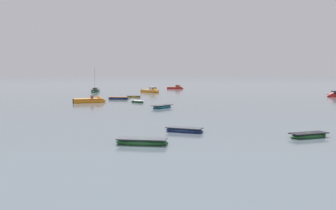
{
  "coord_description": "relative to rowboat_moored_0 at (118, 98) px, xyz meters",
  "views": [
    {
      "loc": [
        -37.54,
        -12.98,
        5.99
      ],
      "look_at": [
        -0.77,
        41.32,
        0.32
      ],
      "focal_mm": 41.76,
      "sensor_mm": 36.0,
      "label": 1
    }
  ],
  "objects": [
    {
      "name": "rowboat_moored_6",
      "position": [
        5.67,
        3.52,
        -0.05
      ],
      "size": [
        3.41,
        2.9,
        0.53
      ],
      "rotation": [
        0.0,
        0.0,
        5.66
      ],
      "color": "gold",
      "rests_on": "ground"
    },
    {
      "name": "sailboat_moored_0",
      "position": [
        8.08,
        30.64,
        0.13
      ],
      "size": [
        5.55,
        6.61,
        7.45
      ],
      "rotation": [
        0.0,
        0.0,
        4.09
      ],
      "color": "#23602D",
      "rests_on": "ground"
    },
    {
      "name": "rowboat_moored_0",
      "position": [
        0.0,
        0.0,
        0.0
      ],
      "size": [
        4.33,
        4.27,
        0.72
      ],
      "rotation": [
        0.0,
        0.0,
        2.37
      ],
      "color": "navy",
      "rests_on": "ground"
    },
    {
      "name": "rowboat_moored_4",
      "position": [
        -15.2,
        -44.38,
        -0.03
      ],
      "size": [
        3.28,
        4.04,
        0.62
      ],
      "rotation": [
        0.0,
        0.0,
        2.15
      ],
      "color": "navy",
      "rests_on": "ground"
    },
    {
      "name": "rowboat_moored_9",
      "position": [
        -0.85,
        -9.76,
        -0.04
      ],
      "size": [
        1.64,
        3.7,
        0.57
      ],
      "rotation": [
        0.0,
        0.0,
        1.69
      ],
      "color": "#23602D",
      "rests_on": "ground"
    },
    {
      "name": "rowboat_moored_8",
      "position": [
        -22.04,
        -47.76,
        -0.0
      ],
      "size": [
        4.26,
        4.13,
        0.7
      ],
      "rotation": [
        0.0,
        0.0,
        5.53
      ],
      "color": "#23602D",
      "rests_on": "ground"
    },
    {
      "name": "motorboat_moored_0",
      "position": [
        19.97,
        18.56,
        0.18
      ],
      "size": [
        3.18,
        6.76,
        2.47
      ],
      "rotation": [
        0.0,
        0.0,
        4.86
      ],
      "color": "orange",
      "rests_on": "ground"
    },
    {
      "name": "rowboat_moored_5",
      "position": [
        -7.81,
        -53.36,
        -0.03
      ],
      "size": [
        4.1,
        2.17,
        0.62
      ],
      "rotation": [
        0.0,
        0.0,
        6.06
      ],
      "color": "#23602D",
      "rests_on": "ground"
    },
    {
      "name": "rowboat_moored_1",
      "position": [
        -3.25,
        -22.11,
        -0.0
      ],
      "size": [
        4.67,
        2.83,
        0.7
      ],
      "rotation": [
        0.0,
        0.0,
        0.32
      ],
      "color": "#197084",
      "rests_on": "ground"
    },
    {
      "name": "motorboat_moored_3",
      "position": [
        -8.11,
        -5.19,
        0.1
      ],
      "size": [
        6.66,
        3.47,
        2.18
      ],
      "rotation": [
        0.0,
        0.0,
        6.07
      ],
      "color": "orange",
      "rests_on": "ground"
    },
    {
      "name": "motorboat_moored_1",
      "position": [
        38.51,
        32.45,
        0.13
      ],
      "size": [
        5.13,
        5.49,
        2.13
      ],
      "rotation": [
        0.0,
        0.0,
        5.43
      ],
      "color": "red",
      "rests_on": "ground"
    },
    {
      "name": "motorboat_moored_2",
      "position": [
        45.66,
        -21.78,
        0.13
      ],
      "size": [
        5.87,
        4.17,
        2.12
      ],
      "rotation": [
        0.0,
        0.0,
        2.69
      ],
      "color": "red",
      "rests_on": "ground"
    }
  ]
}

